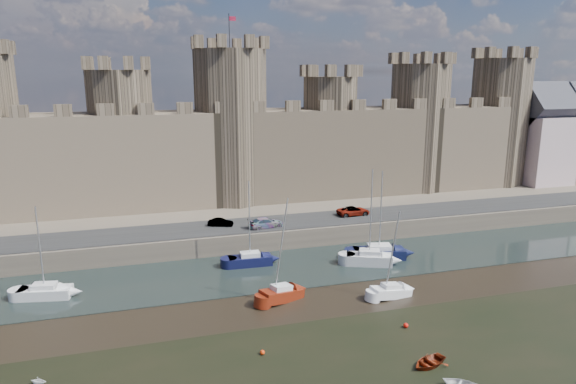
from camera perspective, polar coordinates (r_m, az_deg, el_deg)
name	(u,v)px	position (r m, az deg, el deg)	size (l,w,h in m)	color
water_channel	(254,272)	(59.25, -3.75, -8.83)	(160.00, 12.00, 0.08)	black
quay	(211,192)	(92.84, -8.59, 0.00)	(160.00, 60.00, 2.50)	#4C443A
road	(238,226)	(67.67, -5.62, -3.77)	(160.00, 7.00, 0.10)	black
castle	(215,143)	(79.17, -8.12, 5.41)	(108.50, 11.00, 29.00)	#42382B
car_1	(221,223)	(67.68, -7.51, -3.39)	(1.14, 3.26, 1.07)	gray
car_2	(266,223)	(66.62, -2.48, -3.44)	(1.87, 4.59, 1.33)	gray
car_3	(353,211)	(72.73, 7.29, -2.12)	(2.15, 4.67, 1.30)	gray
sailboat_0	(45,291)	(57.88, -25.40, -9.94)	(5.35, 2.86, 9.49)	silver
sailboat_1	(250,259)	(60.84, -4.23, -7.47)	(5.12, 2.18, 10.11)	black
sailboat_2	(369,258)	(61.60, 9.02, -7.25)	(5.68, 3.90, 11.42)	silver
sailboat_3	(379,252)	(63.87, 10.08, -6.60)	(6.55, 3.74, 10.81)	black
sailboat_4	(281,293)	(52.01, -0.73, -11.19)	(4.84, 3.27, 10.54)	#671B0B
sailboat_5	(391,291)	(53.81, 11.34, -10.71)	(4.34, 2.13, 9.00)	white
dinghy_3	(38,381)	(43.73, -25.99, -18.38)	(1.00, 0.61, 1.16)	white
dinghy_4	(429,362)	(43.28, 15.39, -17.77)	(2.15, 0.62, 3.02)	maroon
buoy_1	(262,352)	(43.38, -2.86, -17.37)	(0.40, 0.40, 0.40)	red
buoy_3	(406,325)	(48.35, 12.95, -14.25)	(0.46, 0.46, 0.46)	red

